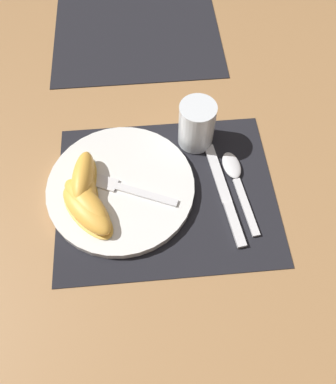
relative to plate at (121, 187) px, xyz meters
The scene contains 12 objects.
ground_plane 0.09m from the plate, ahead, with size 3.00×3.00×0.00m, color #A37547.
placemat 0.09m from the plate, ahead, with size 0.41×0.33×0.00m.
placemat_far 0.45m from the plate, 83.46° to the left, with size 0.41×0.33×0.00m.
plate is the anchor object (origin of this frame).
juice_glass 0.19m from the plate, 34.08° to the left, with size 0.07×0.07×0.10m.
knife 0.20m from the plate, ahead, with size 0.05×0.22×0.01m.
spoon 0.22m from the plate, ahead, with size 0.05×0.18×0.01m.
fork 0.01m from the plate, 88.74° to the right, with size 0.18×0.09×0.00m.
citrus_wedge_0 0.07m from the plate, behind, with size 0.05×0.12×0.05m.
citrus_wedge_1 0.07m from the plate, 169.39° to the right, with size 0.06×0.12×0.04m.
citrus_wedge_2 0.08m from the plate, 145.83° to the right, with size 0.11×0.13×0.04m.
citrus_wedge_3 0.08m from the plate, 136.57° to the right, with size 0.12×0.13×0.03m.
Camera 1 is at (-0.03, -0.35, 0.62)m, focal length 35.00 mm.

